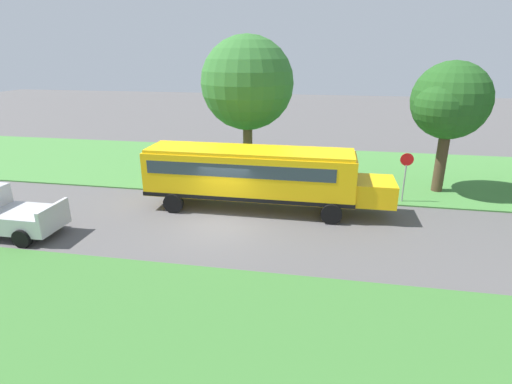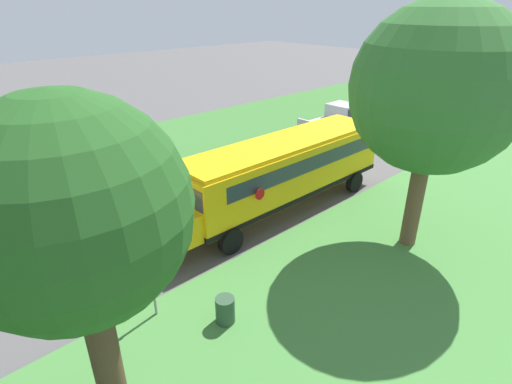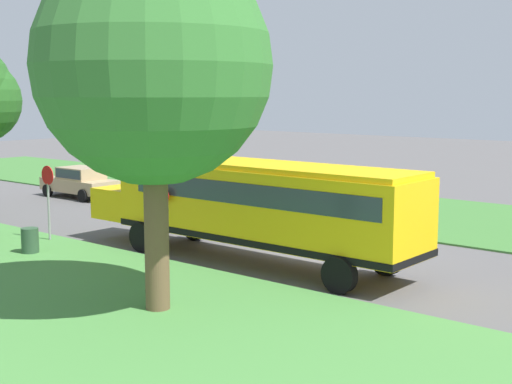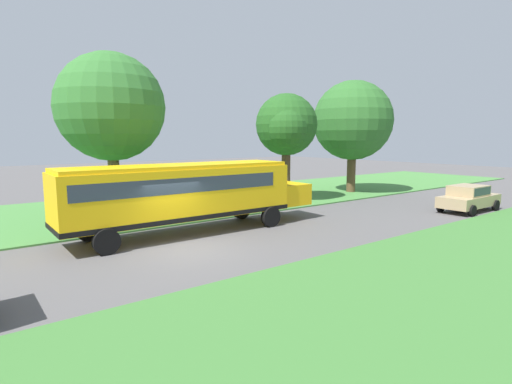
% 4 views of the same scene
% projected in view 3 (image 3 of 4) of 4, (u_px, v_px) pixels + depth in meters
% --- Properties ---
extents(ground_plane, '(120.00, 120.00, 0.00)m').
position_uv_depth(ground_plane, '(330.00, 256.00, 23.36)').
color(ground_plane, '#565454').
extents(grass_verge, '(12.00, 80.00, 0.08)m').
position_uv_depth(grass_verge, '(76.00, 332.00, 15.75)').
color(grass_verge, '#47843D').
rests_on(grass_verge, ground).
extents(grass_far_side, '(10.00, 80.00, 0.07)m').
position_uv_depth(grass_far_side, '(449.00, 218.00, 30.19)').
color(grass_far_side, '#3D7533').
rests_on(grass_far_side, ground).
extents(school_bus, '(2.84, 12.42, 3.16)m').
position_uv_depth(school_bus, '(255.00, 202.00, 22.16)').
color(school_bus, yellow).
rests_on(school_bus, ground).
extents(car_tan_nearest, '(2.02, 4.40, 1.56)m').
position_uv_depth(car_tan_nearest, '(80.00, 180.00, 36.29)').
color(car_tan_nearest, tan).
rests_on(car_tan_nearest, ground).
extents(oak_tree_beside_bus, '(5.62, 5.62, 8.74)m').
position_uv_depth(oak_tree_beside_bus, '(156.00, 66.00, 16.76)').
color(oak_tree_beside_bus, brown).
rests_on(oak_tree_beside_bus, ground).
extents(stop_sign, '(0.08, 0.68, 2.74)m').
position_uv_depth(stop_sign, '(48.00, 194.00, 25.31)').
color(stop_sign, gray).
rests_on(stop_sign, ground).
extents(trash_bin, '(0.56, 0.56, 0.90)m').
position_uv_depth(trash_bin, '(30.00, 241.00, 23.41)').
color(trash_bin, '#2D4C33').
rests_on(trash_bin, ground).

